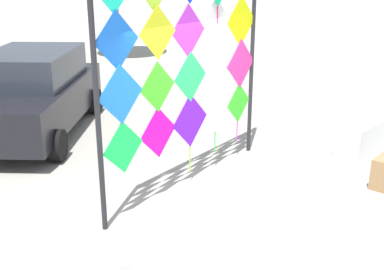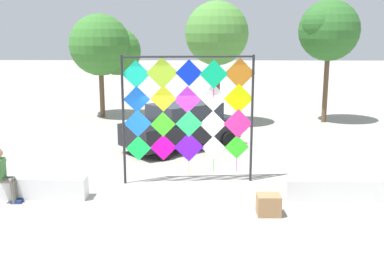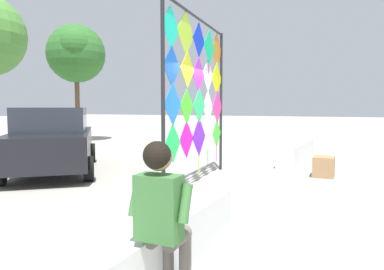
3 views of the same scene
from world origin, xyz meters
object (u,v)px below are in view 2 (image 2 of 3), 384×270
object	(u,v)px
parked_car	(182,126)
tree_broadleaf	(327,31)
seated_vendor	(3,171)
kite_display_rack	(189,108)
tree_far_right	(217,34)
tree_palm_like	(103,47)
cardboard_box_large	(269,205)

from	to	relation	value
parked_car	tree_broadleaf	bearing A→B (deg)	39.06
seated_vendor	kite_display_rack	bearing A→B (deg)	21.01
parked_car	tree_far_right	world-z (taller)	tree_far_right
tree_broadleaf	parked_car	bearing A→B (deg)	-140.94
seated_vendor	tree_palm_like	size ratio (longest dim) A/B	0.28
kite_display_rack	tree_far_right	bearing A→B (deg)	83.26
tree_far_right	seated_vendor	bearing A→B (deg)	-118.24
parked_car	tree_palm_like	xyz separation A→B (m)	(-4.21, 6.81, 2.63)
tree_palm_like	tree_broadleaf	xyz separation A→B (m)	(10.69, -1.55, 0.79)
cardboard_box_large	tree_palm_like	size ratio (longest dim) A/B	0.11
cardboard_box_large	tree_palm_like	world-z (taller)	tree_palm_like
cardboard_box_large	tree_palm_like	bearing A→B (deg)	116.09
kite_display_rack	tree_far_right	world-z (taller)	tree_far_right
seated_vendor	tree_far_right	size ratio (longest dim) A/B	0.25
kite_display_rack	tree_far_right	size ratio (longest dim) A/B	0.66
kite_display_rack	tree_broadleaf	world-z (taller)	tree_broadleaf
kite_display_rack	tree_palm_like	world-z (taller)	tree_palm_like
seated_vendor	parked_car	world-z (taller)	parked_car
tree_palm_like	parked_car	bearing A→B (deg)	-58.28
kite_display_rack	cardboard_box_large	distance (m)	3.66
kite_display_rack	parked_car	world-z (taller)	kite_display_rack
seated_vendor	parked_car	distance (m)	7.19
parked_car	tree_palm_like	distance (m)	8.43
seated_vendor	cardboard_box_large	bearing A→B (deg)	-5.90
tree_palm_like	tree_broadleaf	distance (m)	10.83
parked_car	cardboard_box_large	bearing A→B (deg)	-70.49
kite_display_rack	cardboard_box_large	size ratio (longest dim) A/B	6.72
seated_vendor	tree_broadleaf	distance (m)	15.78
parked_car	tree_broadleaf	xyz separation A→B (m)	(6.48, 5.26, 3.42)
seated_vendor	parked_car	xyz separation A→B (m)	(4.25, 5.79, 0.02)
tree_palm_like	tree_far_right	distance (m)	6.01
tree_palm_like	tree_broadleaf	world-z (taller)	tree_broadleaf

